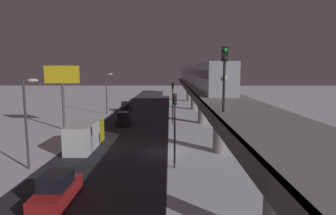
% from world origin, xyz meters
% --- Properties ---
extents(ground_plane, '(240.00, 240.00, 0.00)m').
position_xyz_m(ground_plane, '(0.00, 0.00, 0.00)').
color(ground_plane, silver).
extents(avenue_asphalt, '(11.00, 109.30, 0.01)m').
position_xyz_m(avenue_asphalt, '(4.94, 0.00, 0.00)').
color(avenue_asphalt, '#28282D').
rests_on(avenue_asphalt, ground_plane).
extents(elevated_railway, '(5.00, 109.30, 5.76)m').
position_xyz_m(elevated_railway, '(-5.73, 0.00, 4.99)').
color(elevated_railway, gray).
rests_on(elevated_railway, ground_plane).
extents(subway_train, '(2.94, 74.07, 3.40)m').
position_xyz_m(subway_train, '(-5.82, -35.21, 7.54)').
color(subway_train, '#999EA8').
rests_on(subway_train, elevated_railway).
extents(rail_signal, '(0.36, 0.41, 4.00)m').
position_xyz_m(rail_signal, '(-4.09, 10.63, 8.49)').
color(rail_signal, black).
rests_on(rail_signal, elevated_railway).
extents(sedan_black, '(1.80, 4.11, 1.97)m').
position_xyz_m(sedan_black, '(8.14, -28.29, 0.80)').
color(sedan_black, black).
rests_on(sedan_black, ground_plane).
extents(sedan_red, '(1.80, 4.68, 1.97)m').
position_xyz_m(sedan_red, '(6.34, 11.23, 0.80)').
color(sedan_red, '#A51E1E').
rests_on(sedan_red, ground_plane).
extents(sedan_black_2, '(1.80, 4.45, 1.97)m').
position_xyz_m(sedan_black_2, '(6.34, -14.39, 0.80)').
color(sedan_black_2, black).
rests_on(sedan_black_2, ground_plane).
extents(box_truck, '(2.40, 7.40, 2.80)m').
position_xyz_m(box_truck, '(8.34, -1.49, 1.35)').
color(box_truck, gold).
rests_on(box_truck, ground_plane).
extents(traffic_light_near, '(0.32, 0.44, 6.40)m').
position_xyz_m(traffic_light_near, '(-1.16, 4.75, 4.20)').
color(traffic_light_near, '#2D2D2D').
rests_on(traffic_light_near, ground_plane).
extents(traffic_light_mid, '(0.32, 0.44, 6.40)m').
position_xyz_m(traffic_light_mid, '(-1.16, -14.71, 4.20)').
color(traffic_light_mid, '#2D2D2D').
rests_on(traffic_light_mid, ground_plane).
extents(commercial_billboard, '(4.80, 0.36, 8.90)m').
position_xyz_m(commercial_billboard, '(14.12, -10.93, 6.83)').
color(commercial_billboard, '#4C4C51').
rests_on(commercial_billboard, ground_plane).
extents(street_lamp_near, '(1.35, 0.44, 7.65)m').
position_xyz_m(street_lamp_near, '(11.01, 5.00, 4.81)').
color(street_lamp_near, '#38383D').
rests_on(street_lamp_near, ground_plane).
extents(street_lamp_far, '(1.35, 0.44, 7.65)m').
position_xyz_m(street_lamp_far, '(11.01, -25.00, 4.81)').
color(street_lamp_far, '#38383D').
rests_on(street_lamp_far, ground_plane).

